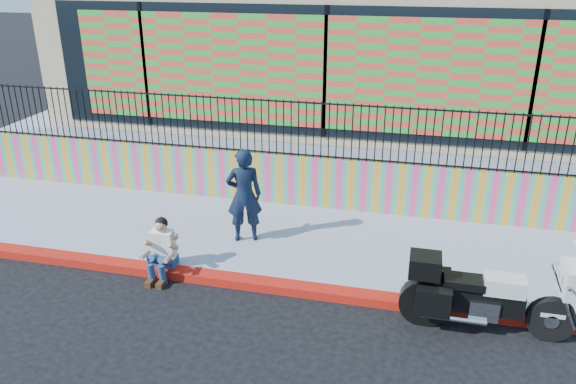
% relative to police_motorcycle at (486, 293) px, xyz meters
% --- Properties ---
extents(ground, '(90.00, 90.00, 0.00)m').
position_rel_police_motorcycle_xyz_m(ground, '(-3.21, 0.35, -0.64)').
color(ground, black).
rests_on(ground, ground).
extents(red_curb, '(16.00, 0.30, 0.15)m').
position_rel_police_motorcycle_xyz_m(red_curb, '(-3.21, 0.35, -0.56)').
color(red_curb, '#B20E0C').
rests_on(red_curb, ground).
extents(sidewalk, '(16.00, 3.00, 0.15)m').
position_rel_police_motorcycle_xyz_m(sidewalk, '(-3.21, 2.00, -0.56)').
color(sidewalk, gray).
rests_on(sidewalk, ground).
extents(mural_wall, '(16.00, 0.20, 1.10)m').
position_rel_police_motorcycle_xyz_m(mural_wall, '(-3.21, 3.60, 0.06)').
color(mural_wall, '#EE3E7A').
rests_on(mural_wall, sidewalk).
extents(metal_fence, '(15.80, 0.04, 1.20)m').
position_rel_police_motorcycle_xyz_m(metal_fence, '(-3.21, 3.60, 1.21)').
color(metal_fence, black).
rests_on(metal_fence, mural_wall).
extents(elevated_platform, '(16.00, 10.00, 1.25)m').
position_rel_police_motorcycle_xyz_m(elevated_platform, '(-3.21, 8.70, -0.01)').
color(elevated_platform, gray).
rests_on(elevated_platform, ground).
extents(storefront_building, '(14.00, 8.06, 4.00)m').
position_rel_police_motorcycle_xyz_m(storefront_building, '(-3.21, 8.48, 2.61)').
color(storefront_building, tan).
rests_on(storefront_building, elevated_platform).
extents(police_motorcycle, '(2.45, 0.81, 1.52)m').
position_rel_police_motorcycle_xyz_m(police_motorcycle, '(0.00, 0.00, 0.00)').
color(police_motorcycle, black).
rests_on(police_motorcycle, ground).
extents(police_officer, '(0.77, 0.64, 1.82)m').
position_rel_police_motorcycle_xyz_m(police_officer, '(-4.20, 1.72, 0.42)').
color(police_officer, black).
rests_on(police_officer, sidewalk).
extents(seated_man, '(0.54, 0.71, 1.06)m').
position_rel_police_motorcycle_xyz_m(seated_man, '(-5.24, 0.26, -0.19)').
color(seated_man, navy).
rests_on(seated_man, ground).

